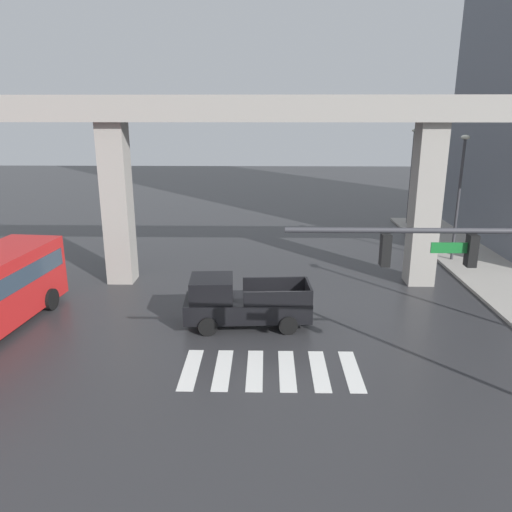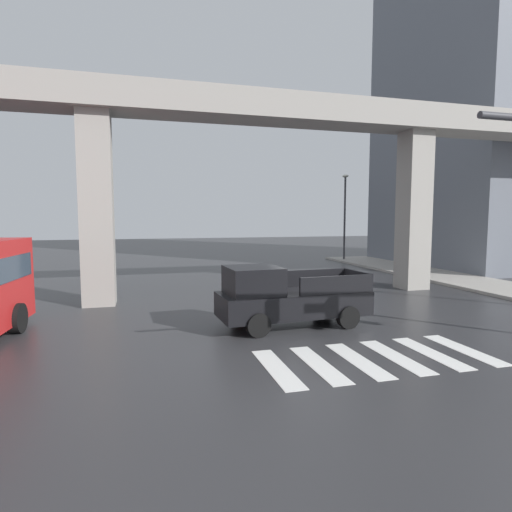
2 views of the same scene
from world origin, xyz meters
name	(u,v)px [view 2 (image 2 of 2)]	position (x,y,z in m)	size (l,w,h in m)	color
ground_plane	(309,318)	(0.00, 0.00, 0.00)	(120.00, 120.00, 0.00)	#2D2D30
crosswalk_stripes	(376,358)	(0.00, -4.55, 0.01)	(6.05, 2.80, 0.01)	silver
elevated_overpass	(272,125)	(0.00, 4.62, 7.89)	(57.79, 2.09, 9.21)	#9E9991
pickup_truck	(285,298)	(-1.23, -0.86, 0.99)	(5.21, 2.32, 2.08)	black
street_lamp_mid_block	(418,203)	(10.69, 8.38, 4.56)	(0.44, 0.70, 7.24)	#38383D
street_lamp_far_north	(345,207)	(10.69, 18.03, 4.56)	(0.44, 0.70, 7.24)	#38383D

